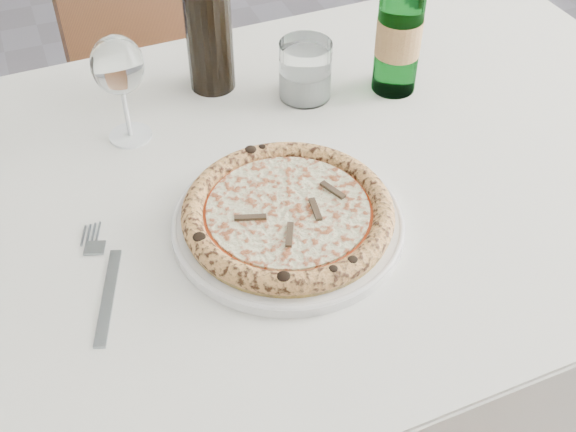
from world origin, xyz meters
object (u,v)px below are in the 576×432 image
at_px(wine_glass, 118,68).
at_px(wine_bottle, 207,14).
at_px(tumbler, 305,74).
at_px(dining_table, 263,227).
at_px(chair_far, 166,54).
at_px(pizza, 288,212).
at_px(plate, 288,222).
at_px(beer_bottle, 400,27).

distance_m(wine_glass, wine_bottle, 0.18).
height_order(wine_glass, tumbler, wine_glass).
height_order(dining_table, tumbler, tumbler).
distance_m(chair_far, pizza, 0.89).
height_order(dining_table, plate, plate).
relative_size(plate, wine_glass, 1.81).
bearing_deg(plate, dining_table, 90.00).
distance_m(pizza, wine_glass, 0.32).
relative_size(pizza, tumbler, 2.94).
bearing_deg(beer_bottle, dining_table, -153.38).
relative_size(dining_table, wine_glass, 8.60).
bearing_deg(beer_bottle, wine_glass, 176.38).
distance_m(chair_far, beer_bottle, 0.74).
distance_m(plate, tumbler, 0.31).
relative_size(wine_glass, tumbler, 1.79).
height_order(chair_far, plate, chair_far).
xyz_separation_m(chair_far, wine_glass, (-0.18, -0.58, 0.34)).
distance_m(dining_table, pizza, 0.15).
xyz_separation_m(chair_far, tumbler, (0.11, -0.58, 0.26)).
distance_m(plate, beer_bottle, 0.38).
bearing_deg(chair_far, beer_bottle, -67.97).
relative_size(plate, pizza, 1.11).
distance_m(dining_table, plate, 0.14).
xyz_separation_m(pizza, wine_glass, (-0.15, 0.27, 0.09)).
xyz_separation_m(tumbler, beer_bottle, (0.14, -0.03, 0.07)).
bearing_deg(pizza, wine_glass, 118.92).
bearing_deg(beer_bottle, wine_bottle, 157.04).
xyz_separation_m(dining_table, plate, (0.00, -0.10, 0.10)).
distance_m(tumbler, beer_bottle, 0.16).
bearing_deg(beer_bottle, chair_far, 112.03).
bearing_deg(beer_bottle, tumbler, 167.06).
height_order(wine_glass, beer_bottle, beer_bottle).
relative_size(tumbler, wine_bottle, 0.31).
bearing_deg(wine_glass, pizza, -61.08).
relative_size(chair_far, tumbler, 10.06).
height_order(chair_far, beer_bottle, beer_bottle).
height_order(pizza, tumbler, tumbler).
bearing_deg(pizza, dining_table, 89.99).
bearing_deg(chair_far, dining_table, -92.35).
relative_size(dining_table, plate, 4.74).
relative_size(chair_far, wine_glass, 5.62).
height_order(plate, pizza, pizza).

